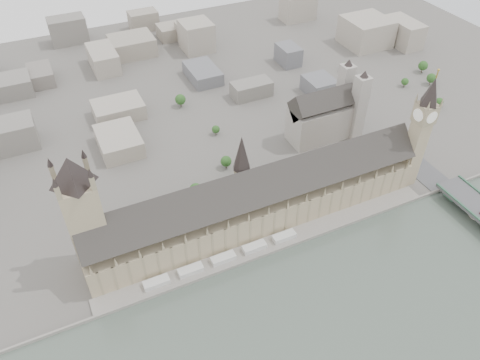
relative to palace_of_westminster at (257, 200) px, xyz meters
name	(u,v)px	position (x,y,z in m)	size (l,w,h in m)	color
ground	(268,238)	(0.00, -19.70, -22.71)	(900.00, 900.00, 0.00)	#595651
embankment_wall	(277,250)	(0.00, -34.70, -21.21)	(600.00, 1.50, 3.00)	slate
river_terrace	(273,244)	(0.00, -27.20, -21.71)	(270.00, 15.00, 2.00)	slate
terrace_tents	(223,258)	(-40.00, -26.70, -18.71)	(118.00, 7.00, 4.00)	silver
palace_of_westminster	(257,200)	(0.00, 0.00, 0.00)	(265.00, 40.73, 55.44)	gray
elizabeth_tower	(421,126)	(138.00, -11.70, 35.38)	(17.00, 17.00, 107.50)	gray
victoria_tower	(83,213)	(-122.00, 6.30, 32.50)	(30.00, 30.00, 100.00)	gray
central_tower	(242,163)	(-10.00, 6.30, 35.21)	(13.00, 13.00, 48.00)	gray
westminster_abbey	(327,114)	(110.92, 75.30, 2.38)	(68.00, 36.00, 64.00)	gray
city_skyline_inland	(165,74)	(0.00, 225.30, -3.71)	(720.00, 360.00, 38.00)	gray
park_trees	(224,187)	(-10.00, 40.30, -15.21)	(110.00, 30.00, 15.00)	#204318
car_approach	(420,152)	(166.77, 5.00, -11.74)	(2.00, 4.92, 1.43)	gray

